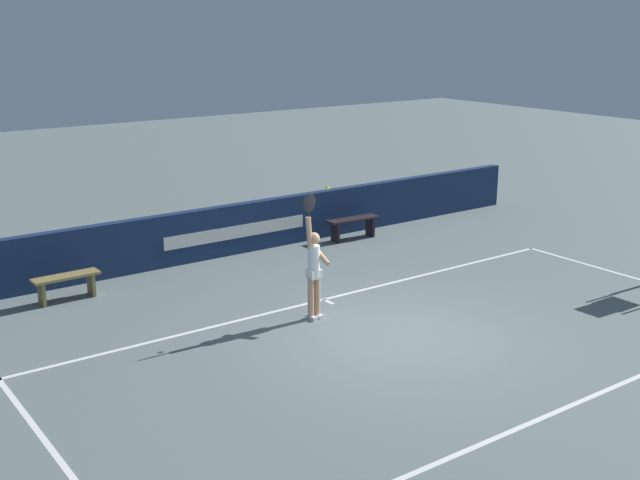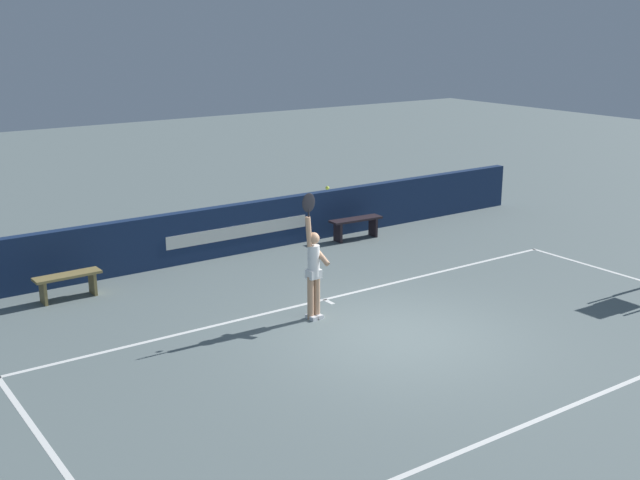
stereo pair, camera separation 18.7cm
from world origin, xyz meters
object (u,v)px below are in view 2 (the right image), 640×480
Objects in this scene: tennis_player at (314,268)px; tennis_ball at (327,188)px; courtside_bench_near at (356,224)px; courtside_bench_far at (68,281)px.

tennis_ball reaches higher than tennis_player.
tennis_ball is 5.49m from courtside_bench_near.
tennis_ball is at bearing -43.63° from courtside_bench_far.
courtside_bench_near is (3.52, 3.73, -1.95)m from tennis_ball.
tennis_ball is 0.05× the size of courtside_bench_near.
courtside_bench_near is 1.08× the size of courtside_bench_far.
courtside_bench_far is (-7.15, -0.27, -0.02)m from courtside_bench_near.
tennis_ball is at bearing 12.96° from tennis_player.
courtside_bench_near is at bearing 2.16° from courtside_bench_far.
courtside_bench_near is 7.16m from courtside_bench_far.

